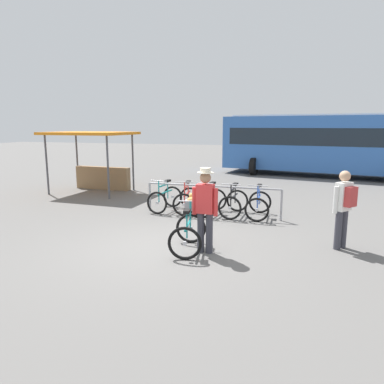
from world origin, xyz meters
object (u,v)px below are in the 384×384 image
Objects in this scene: racked_bike_lime at (210,201)px; pedestrian_with_backpack at (344,205)px; racked_bike_teal at (165,198)px; racked_bike_blue at (258,204)px; market_stall at (96,155)px; racked_bike_black at (234,203)px; person_with_featured_bike at (205,207)px; racked_bike_red at (187,200)px; bus_distant at (324,142)px; featured_bicycle at (189,226)px.

pedestrian_with_backpack is at bearing -32.34° from racked_bike_lime.
racked_bike_teal is 2.80m from racked_bike_blue.
racked_bike_lime is at bearing 147.66° from pedestrian_with_backpack.
racked_bike_blue is 0.35× the size of market_stall.
racked_bike_black is 0.65× the size of person_with_featured_bike.
bus_distant reaches higher than racked_bike_red.
bus_distant is at bearing 73.11° from racked_bike_black.
bus_distant reaches higher than market_stall.
market_stall is at bearing 152.42° from pedestrian_with_backpack.
market_stall is (-8.51, 4.45, 0.46)m from pedestrian_with_backpack.
person_with_featured_bike is at bearing -102.81° from bus_distant.
market_stall is (-4.46, 2.32, 1.03)m from racked_bike_red.
bus_distant is at bearing 77.19° from person_with_featured_bike.
market_stall is at bearing 155.76° from racked_bike_lime.
bus_distant reaches higher than pedestrian_with_backpack.
racked_bike_red is at bearing 179.51° from racked_bike_blue.
racked_bike_lime and racked_bike_black have the same top height.
racked_bike_red is 1.07× the size of racked_bike_blue.
pedestrian_with_backpack is (3.35, -2.12, 0.57)m from racked_bike_lime.
person_with_featured_bike reaches higher than racked_bike_teal.
racked_bike_blue is (1.40, -0.01, 0.00)m from racked_bike_lime.
racked_bike_teal is 1.40m from racked_bike_lime.
racked_bike_red is 0.72× the size of pedestrian_with_backpack.
featured_bicycle is 0.76× the size of pedestrian_with_backpack.
bus_distant is (3.55, 9.37, 1.37)m from racked_bike_lime.
featured_bicycle is (0.32, -3.05, 0.12)m from racked_bike_lime.
featured_bicycle is at bearing -97.06° from racked_bike_black.
pedestrian_with_backpack is at bearing -47.25° from racked_bike_blue.
racked_bike_red is 2.10m from racked_bike_blue.
racked_bike_teal is 0.37× the size of market_stall.
racked_bike_lime is 10.12m from bus_distant.
pedestrian_with_backpack is at bearing -24.19° from racked_bike_teal.
racked_bike_blue is 3.23m from featured_bicycle.
person_with_featured_bike is at bearing -66.20° from racked_bike_red.
racked_bike_black is at bearing -21.68° from market_stall.
racked_bike_lime is 3.07m from featured_bicycle.
racked_bike_black is 0.11× the size of bus_distant.
pedestrian_with_backpack is 0.52× the size of market_stall.
market_stall reaches higher than racked_bike_teal.
racked_bike_teal is at bearing 179.51° from racked_bike_lime.
racked_bike_teal is 0.70m from racked_bike_red.
racked_bike_blue is (2.10, -0.02, 0.00)m from racked_bike_red.
racked_bike_red is at bearing 108.47° from featured_bicycle.
pedestrian_with_backpack is at bearing 17.14° from featured_bicycle.
racked_bike_blue is at bearing 132.75° from pedestrian_with_backpack.
racked_bike_teal is 0.72× the size of pedestrian_with_backpack.
racked_bike_teal is at bearing 179.51° from racked_bike_black.
pedestrian_with_backpack is (2.65, -2.12, 0.57)m from racked_bike_black.
market_stall is (-5.86, 5.49, 0.45)m from person_with_featured_bike.
market_stall is at bearing 148.42° from racked_bike_teal.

